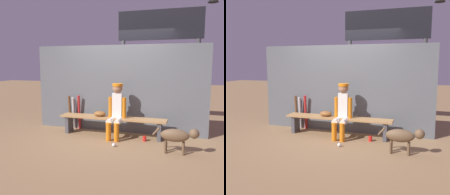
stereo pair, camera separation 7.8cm
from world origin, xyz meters
TOP-DOWN VIEW (x-y plane):
  - ground_plane at (0.00, 0.00)m, footprint 30.00×30.00m
  - chainlink_fence at (0.00, 0.41)m, footprint 4.20×0.03m
  - dugout_bench at (0.00, 0.00)m, footprint 2.47×0.36m
  - player_seated at (0.13, -0.10)m, footprint 0.41×0.55m
  - baseball_glove at (-0.30, 0.00)m, footprint 0.28×0.20m
  - bat_aluminum_red at (-0.97, 0.32)m, footprint 0.09×0.15m
  - bat_aluminum_silver at (-1.12, 0.32)m, footprint 0.08×0.16m
  - bat_wood_dark at (-1.22, 0.32)m, footprint 0.07×0.13m
  - baseball at (0.26, -0.72)m, footprint 0.07×0.07m
  - cup_on_ground at (0.79, -0.17)m, footprint 0.08×0.08m
  - cup_on_bench at (0.05, 0.01)m, footprint 0.08×0.08m
  - scoreboard at (0.96, 1.10)m, footprint 2.37×0.27m
  - dog at (1.50, -0.72)m, footprint 0.84×0.20m

SIDE VIEW (x-z plane):
  - ground_plane at x=0.00m, z-range 0.00..0.00m
  - baseball at x=0.26m, z-range 0.00..0.07m
  - cup_on_ground at x=0.79m, z-range 0.00..0.11m
  - dog at x=1.50m, z-range 0.09..0.58m
  - dugout_bench at x=0.00m, z-range 0.12..0.56m
  - bat_aluminum_silver at x=-1.12m, z-range 0.00..0.81m
  - bat_wood_dark at x=-1.22m, z-range 0.00..0.84m
  - bat_aluminum_red at x=-0.97m, z-range 0.00..0.86m
  - cup_on_bench at x=0.05m, z-range 0.44..0.55m
  - baseball_glove at x=-0.30m, z-range 0.44..0.56m
  - player_seated at x=0.13m, z-range 0.05..1.26m
  - chainlink_fence at x=0.00m, z-range 0.00..2.09m
  - scoreboard at x=0.96m, z-range 0.65..3.86m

